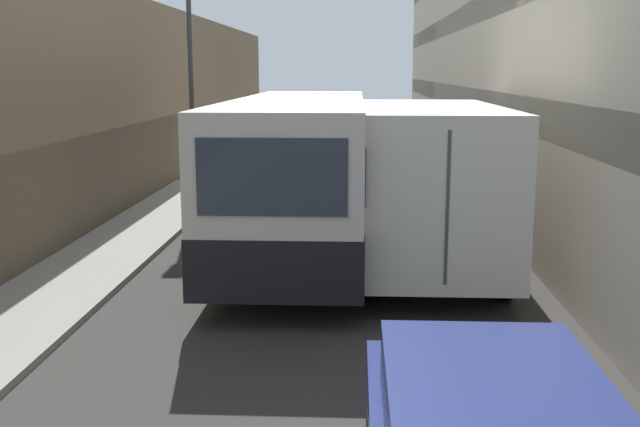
{
  "coord_description": "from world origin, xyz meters",
  "views": [
    {
      "loc": [
        0.66,
        0.34,
        3.59
      ],
      "look_at": [
        0.14,
        10.69,
        1.6
      ],
      "focal_mm": 42.0,
      "sensor_mm": 36.0,
      "label": 1
    }
  ],
  "objects_px": {
    "panel_van": "(299,147)",
    "street_lamp": "(189,12)",
    "bus": "(301,170)",
    "box_truck": "(424,177)"
  },
  "relations": [
    {
      "from": "box_truck",
      "to": "panel_van",
      "type": "height_order",
      "value": "box_truck"
    },
    {
      "from": "bus",
      "to": "panel_van",
      "type": "relative_size",
      "value": 2.19
    },
    {
      "from": "bus",
      "to": "box_truck",
      "type": "distance_m",
      "value": 2.54
    },
    {
      "from": "box_truck",
      "to": "street_lamp",
      "type": "relative_size",
      "value": 1.12
    },
    {
      "from": "panel_van",
      "to": "street_lamp",
      "type": "distance_m",
      "value": 7.66
    },
    {
      "from": "bus",
      "to": "street_lamp",
      "type": "xyz_separation_m",
      "value": [
        -3.04,
        3.9,
        3.39
      ]
    },
    {
      "from": "box_truck",
      "to": "street_lamp",
      "type": "xyz_separation_m",
      "value": [
        -5.44,
        4.76,
        3.39
      ]
    },
    {
      "from": "panel_van",
      "to": "box_truck",
      "type": "bearing_deg",
      "value": -73.63
    },
    {
      "from": "bus",
      "to": "panel_van",
      "type": "height_order",
      "value": "bus"
    },
    {
      "from": "bus",
      "to": "panel_van",
      "type": "xyz_separation_m",
      "value": [
        -0.82,
        10.09,
        -0.55
      ]
    }
  ]
}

